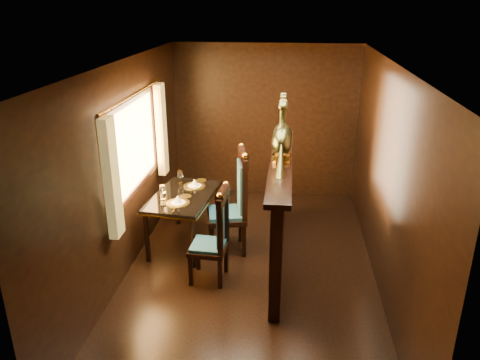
{
  "coord_description": "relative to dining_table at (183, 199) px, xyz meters",
  "views": [
    {
      "loc": [
        0.41,
        -5.0,
        3.14
      ],
      "look_at": [
        -0.16,
        0.18,
        1.11
      ],
      "focal_mm": 35.0,
      "sensor_mm": 36.0,
      "label": 1
    }
  ],
  "objects": [
    {
      "name": "ground",
      "position": [
        0.96,
        -0.55,
        -0.66
      ],
      "size": [
        5.0,
        5.0,
        0.0
      ],
      "primitive_type": "plane",
      "color": "black",
      "rests_on": "ground"
    },
    {
      "name": "room_shell",
      "position": [
        0.87,
        -0.54,
        0.92
      ],
      "size": [
        3.04,
        5.04,
        2.52
      ],
      "color": "black",
      "rests_on": "ground"
    },
    {
      "name": "partition",
      "position": [
        1.28,
        -0.25,
        0.06
      ],
      "size": [
        0.26,
        2.7,
        1.36
      ],
      "color": "black",
      "rests_on": "ground"
    },
    {
      "name": "dining_table",
      "position": [
        0.0,
        0.0,
        0.0
      ],
      "size": [
        0.88,
        1.31,
        0.93
      ],
      "rotation": [
        0.0,
        0.0,
        -0.11
      ],
      "color": "black",
      "rests_on": "ground"
    },
    {
      "name": "chair_left",
      "position": [
        0.59,
        -0.82,
        -0.03
      ],
      "size": [
        0.45,
        0.48,
        1.2
      ],
      "rotation": [
        0.0,
        0.0,
        -0.06
      ],
      "color": "black",
      "rests_on": "ground"
    },
    {
      "name": "chair_right",
      "position": [
        0.72,
        -0.07,
        0.08
      ],
      "size": [
        0.6,
        0.63,
        1.41
      ],
      "rotation": [
        0.0,
        0.0,
        0.21
      ],
      "color": "black",
      "rests_on": "ground"
    },
    {
      "name": "peacock_left",
      "position": [
        1.28,
        -0.38,
        1.09
      ],
      "size": [
        0.24,
        0.65,
        0.77
      ],
      "primitive_type": null,
      "color": "#194B35",
      "rests_on": "partition"
    },
    {
      "name": "peacock_right",
      "position": [
        1.28,
        -0.13,
        1.09
      ],
      "size": [
        0.24,
        0.64,
        0.77
      ],
      "primitive_type": null,
      "color": "#194B35",
      "rests_on": "partition"
    }
  ]
}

